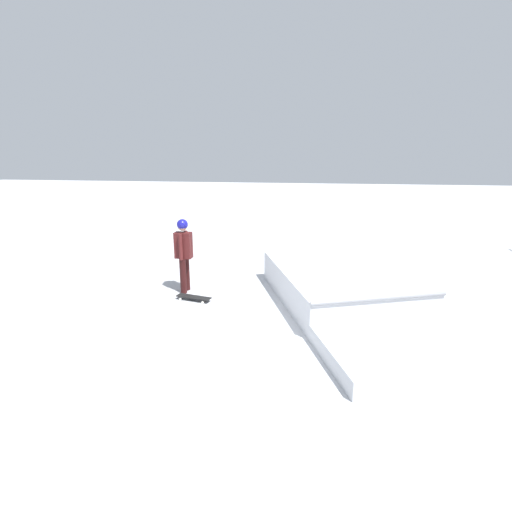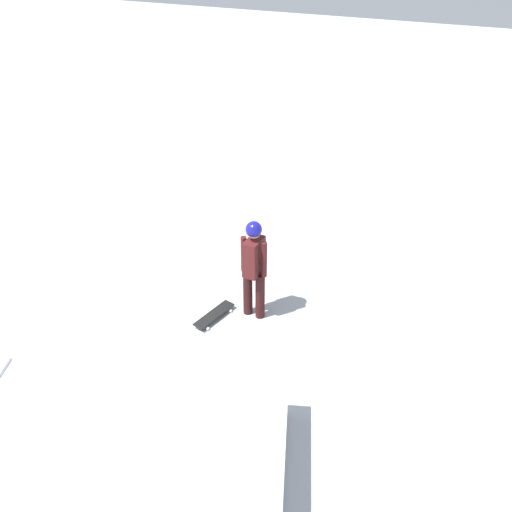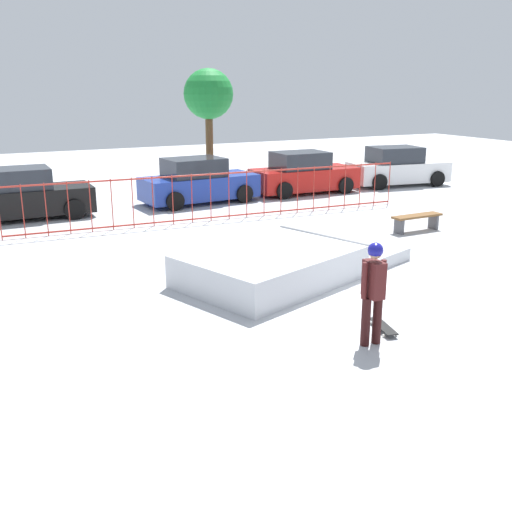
% 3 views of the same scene
% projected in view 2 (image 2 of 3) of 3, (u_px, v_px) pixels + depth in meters
% --- Properties ---
extents(ground_plane, '(60.00, 60.00, 0.00)m').
position_uv_depth(ground_plane, '(87.00, 384.00, 7.60)').
color(ground_plane, '#B7BABF').
extents(skate_ramp, '(5.95, 4.22, 0.74)m').
position_uv_depth(skate_ramp, '(79.00, 474.00, 6.05)').
color(skate_ramp, silver).
rests_on(skate_ramp, ground).
extents(skater, '(0.44, 0.39, 1.73)m').
position_uv_depth(skater, '(254.00, 263.00, 8.35)').
color(skater, black).
rests_on(skater, ground).
extents(skateboard, '(0.40, 0.82, 0.09)m').
position_uv_depth(skateboard, '(214.00, 315.00, 8.77)').
color(skateboard, black).
rests_on(skateboard, ground).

